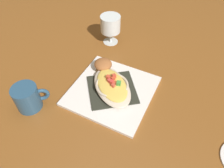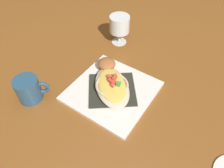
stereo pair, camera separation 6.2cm
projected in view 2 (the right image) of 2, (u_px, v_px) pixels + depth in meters
name	position (u px, v px, depth m)	size (l,w,h in m)	color
ground_plane	(112.00, 92.00, 0.74)	(2.60, 2.60, 0.00)	brown
square_plate	(112.00, 91.00, 0.74)	(0.27, 0.27, 0.01)	white
folded_napkin	(112.00, 89.00, 0.73)	(0.15, 0.16, 0.00)	#2B2D23
gratin_dish	(112.00, 86.00, 0.72)	(0.19, 0.22, 0.04)	beige
muffin	(107.00, 65.00, 0.79)	(0.07, 0.07, 0.05)	#97602C
coffee_mug	(29.00, 90.00, 0.70)	(0.10, 0.09, 0.09)	#2B5070
stemmed_glass	(119.00, 26.00, 0.88)	(0.08, 0.08, 0.12)	white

